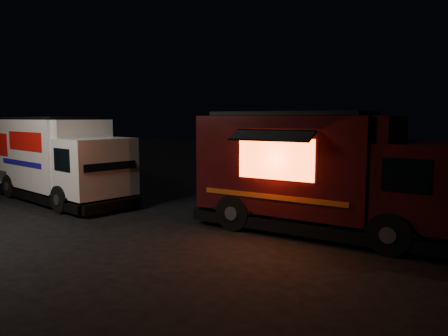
# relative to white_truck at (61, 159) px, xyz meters

# --- Properties ---
(ground) EXTENTS (80.00, 80.00, 0.00)m
(ground) POSITION_rel_white_truck_xyz_m (4.03, -1.59, -1.50)
(ground) COLOR black
(ground) RESTS_ON ground
(white_truck) EXTENTS (7.00, 3.93, 3.01)m
(white_truck) POSITION_rel_white_truck_xyz_m (0.00, 0.00, 0.00)
(white_truck) COLOR silver
(white_truck) RESTS_ON ground
(red_truck) EXTENTS (6.94, 3.08, 3.14)m
(red_truck) POSITION_rel_white_truck_xyz_m (9.39, 0.09, 0.06)
(red_truck) COLOR #3B0A11
(red_truck) RESTS_ON ground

